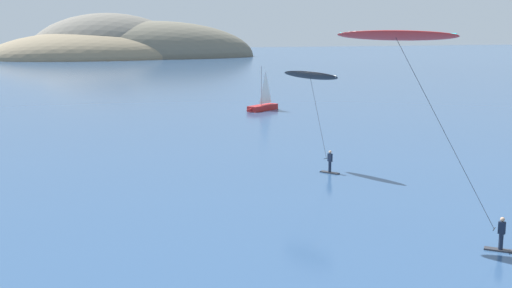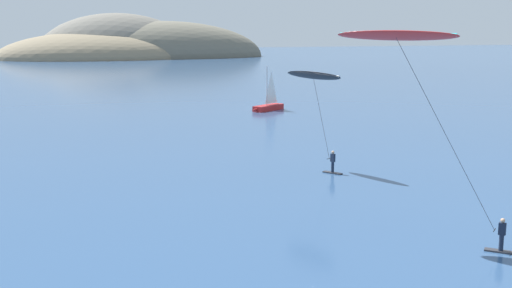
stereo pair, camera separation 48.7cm
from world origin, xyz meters
name	(u,v)px [view 2 (the right image)]	position (x,y,z in m)	size (l,w,h in m)	color
headland_island	(129,58)	(12.58, 211.81, 0.00)	(89.77, 39.88, 29.99)	#84755B
sailboat_near	(267,106)	(16.19, 67.43, 0.64)	(5.45, 4.15, 5.70)	#B22323
kitesurfer_red	(403,50)	(7.61, 17.83, 9.65)	(7.20, 7.47, 10.69)	#2D2D33
kitesurfer_black	(315,84)	(9.30, 33.77, 6.54)	(3.17, 5.42, 7.56)	#2D2D33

